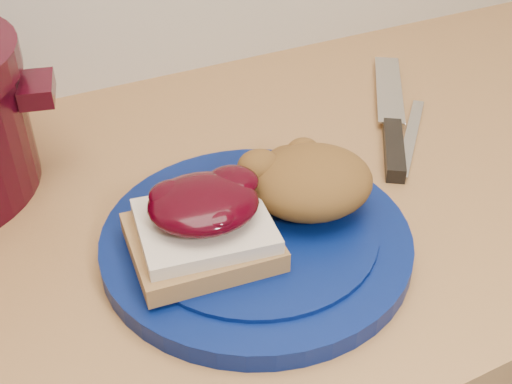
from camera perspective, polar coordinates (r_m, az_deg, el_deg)
name	(u,v)px	position (r m, az deg, el deg)	size (l,w,h in m)	color
plate	(256,240)	(0.61, 0.01, -4.31)	(0.29, 0.29, 0.02)	#05144F
sandwich	(203,224)	(0.56, -4.73, -2.82)	(0.13, 0.12, 0.06)	olive
stuffing_mound	(311,182)	(0.61, 4.94, 0.92)	(0.12, 0.10, 0.06)	brown
chef_knife	(392,131)	(0.79, 12.03, 5.34)	(0.19, 0.27, 0.02)	black
butter_knife	(411,136)	(0.79, 13.59, 4.85)	(0.18, 0.01, 0.00)	silver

